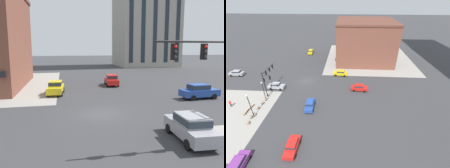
# 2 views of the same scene
# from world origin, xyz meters

# --- Properties ---
(ground_plane) EXTENTS (320.00, 320.00, 0.00)m
(ground_plane) POSITION_xyz_m (0.00, 0.00, 0.00)
(ground_plane) COLOR #38383A
(sidewalk_far_corner) EXTENTS (32.00, 32.00, 0.02)m
(sidewalk_far_corner) POSITION_xyz_m (-20.00, 20.00, 0.00)
(sidewalk_far_corner) COLOR gray
(sidewalk_far_corner) RESTS_ON ground
(traffic_signal_main) EXTENTS (6.74, 2.09, 6.54)m
(traffic_signal_main) POSITION_xyz_m (6.74, -7.70, 4.50)
(traffic_signal_main) COLOR black
(traffic_signal_main) RESTS_ON ground
(bollard_sphere_curb_a) EXTENTS (0.73, 0.73, 0.73)m
(bollard_sphere_curb_a) POSITION_xyz_m (9.89, -7.66, 0.36)
(bollard_sphere_curb_a) COLOR gray
(bollard_sphere_curb_a) RESTS_ON ground
(bollard_sphere_curb_b) EXTENTS (0.73, 0.73, 0.73)m
(bollard_sphere_curb_b) POSITION_xyz_m (11.32, -7.71, 0.36)
(bollard_sphere_curb_b) COLOR gray
(bollard_sphere_curb_b) RESTS_ON ground
(bollard_sphere_curb_c) EXTENTS (0.73, 0.73, 0.73)m
(bollard_sphere_curb_c) POSITION_xyz_m (13.18, -7.91, 0.36)
(bollard_sphere_curb_c) COLOR gray
(bollard_sphere_curb_c) RESTS_ON ground
(bollard_sphere_curb_d) EXTENTS (0.73, 0.73, 0.73)m
(bollard_sphere_curb_d) POSITION_xyz_m (15.32, -7.48, 0.36)
(bollard_sphere_curb_d) COLOR gray
(bollard_sphere_curb_d) RESTS_ON ground
(bollard_sphere_curb_e) EXTENTS (0.73, 0.73, 0.73)m
(bollard_sphere_curb_e) POSITION_xyz_m (16.22, -7.83, 0.36)
(bollard_sphere_curb_e) COLOR gray
(bollard_sphere_curb_e) RESTS_ON ground
(bollard_sphere_curb_f) EXTENTS (0.73, 0.73, 0.73)m
(bollard_sphere_curb_f) POSITION_xyz_m (17.76, -7.52, 0.36)
(bollard_sphere_curb_f) COLOR gray
(bollard_sphere_curb_f) RESTS_ON ground
(bench_near_signal) EXTENTS (1.85, 0.70, 0.49)m
(bench_near_signal) POSITION_xyz_m (12.89, -9.61, 0.33)
(bench_near_signal) COLOR tan
(bench_near_signal) RESTS_ON ground
(bench_mid_block) EXTENTS (1.82, 0.57, 0.49)m
(bench_mid_block) POSITION_xyz_m (14.68, -9.76, 0.33)
(bench_mid_block) COLOR tan
(bench_mid_block) RESTS_ON ground
(pedestrian_near_bench) EXTENTS (0.30, 0.52, 1.63)m
(pedestrian_near_bench) POSITION_xyz_m (12.71, -14.33, 0.93)
(pedestrian_near_bench) COLOR black
(pedestrian_near_bench) RESTS_ON ground
(street_lamp_corner_near) EXTENTS (0.36, 0.36, 5.10)m
(street_lamp_corner_near) POSITION_xyz_m (10.00, -7.42, 3.22)
(street_lamp_corner_near) COLOR black
(street_lamp_corner_near) RESTS_ON ground
(street_lamp_mid_sidewalk) EXTENTS (0.36, 0.36, 5.57)m
(street_lamp_mid_sidewalk) POSITION_xyz_m (15.70, -7.41, 3.48)
(street_lamp_mid_sidewalk) COLOR black
(street_lamp_mid_sidewalk) RESTS_ON ground
(car_main_northbound_near) EXTENTS (2.12, 4.51, 1.68)m
(car_main_northbound_near) POSITION_xyz_m (4.16, 15.07, 0.92)
(car_main_northbound_near) COLOR red
(car_main_northbound_near) RESTS_ON ground
(car_main_northbound_far) EXTENTS (4.46, 2.01, 1.68)m
(car_main_northbound_far) POSITION_xyz_m (26.51, -3.80, 0.92)
(car_main_northbound_far) COLOR #7A3389
(car_main_northbound_far) RESTS_ON ground
(car_main_southbound_near) EXTENTS (1.90, 4.41, 1.68)m
(car_main_southbound_near) POSITION_xyz_m (-2.18, -22.37, 0.92)
(car_main_southbound_near) COLOR #99999E
(car_main_southbound_near) RESTS_ON ground
(car_cross_eastbound) EXTENTS (4.47, 2.02, 1.68)m
(car_cross_eastbound) POSITION_xyz_m (-23.55, -3.64, 0.92)
(car_cross_eastbound) COLOR gold
(car_cross_eastbound) RESTS_ON ground
(car_cross_westbound) EXTENTS (4.42, 1.93, 1.68)m
(car_cross_westbound) POSITION_xyz_m (22.95, 3.15, 0.92)
(car_cross_westbound) COLOR red
(car_cross_westbound) RESTS_ON ground
(car_parked_curb) EXTENTS (2.07, 4.49, 1.68)m
(car_parked_curb) POSITION_xyz_m (4.54, -7.04, 0.92)
(car_parked_curb) COLOR #99999E
(car_parked_curb) RESTS_ON ground
(car_main_mid) EXTENTS (4.48, 2.06, 1.68)m
(car_main_mid) POSITION_xyz_m (12.06, 3.71, 0.92)
(car_main_mid) COLOR #23479E
(car_main_mid) RESTS_ON ground
(car_cross_far) EXTENTS (2.16, 4.53, 1.68)m
(car_cross_far) POSITION_xyz_m (-4.17, 9.78, 0.92)
(car_cross_far) COLOR gold
(car_cross_far) RESTS_ON ground
(storefront_block_near_corner) EXTENTS (18.94, 20.16, 14.24)m
(storefront_block_near_corner) POSITION_xyz_m (-18.28, 17.85, 7.13)
(storefront_block_near_corner) COLOR brown
(storefront_block_near_corner) RESTS_ON ground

